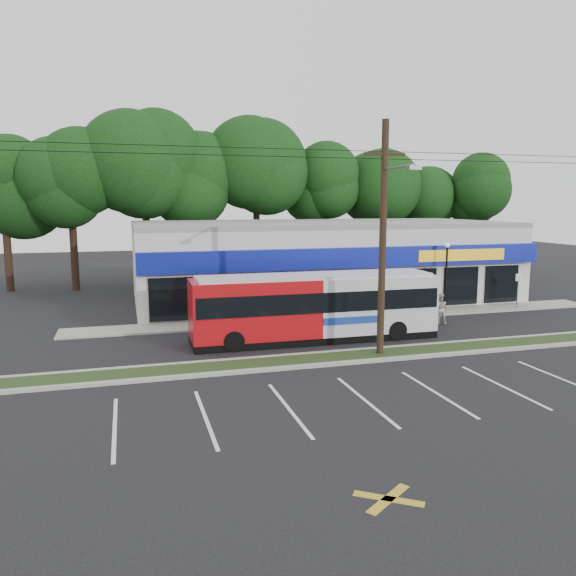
{
  "coord_description": "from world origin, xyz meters",
  "views": [
    {
      "loc": [
        -7.46,
        -20.68,
        6.62
      ],
      "look_at": [
        -0.01,
        5.0,
        2.53
      ],
      "focal_mm": 35.0,
      "sensor_mm": 36.0,
      "label": 1
    }
  ],
  "objects_px": {
    "utility_pole": "(380,231)",
    "metrobus": "(315,305)",
    "lamp_post": "(446,269)",
    "pedestrian_a": "(370,305)",
    "pedestrian_b": "(440,309)",
    "car_dark": "(375,305)",
    "sign_post": "(518,284)"
  },
  "relations": [
    {
      "from": "lamp_post",
      "to": "pedestrian_b",
      "type": "relative_size",
      "value": 2.47
    },
    {
      "from": "lamp_post",
      "to": "pedestrian_a",
      "type": "relative_size",
      "value": 2.67
    },
    {
      "from": "sign_post",
      "to": "metrobus",
      "type": "xyz_separation_m",
      "value": [
        -14.79,
        -4.08,
        0.15
      ]
    },
    {
      "from": "car_dark",
      "to": "pedestrian_a",
      "type": "relative_size",
      "value": 2.8
    },
    {
      "from": "lamp_post",
      "to": "metrobus",
      "type": "bearing_deg",
      "value": -156.3
    },
    {
      "from": "metrobus",
      "to": "pedestrian_b",
      "type": "xyz_separation_m",
      "value": [
        7.73,
        1.5,
        -0.85
      ]
    },
    {
      "from": "lamp_post",
      "to": "sign_post",
      "type": "distance_m",
      "value": 5.13
    },
    {
      "from": "metrobus",
      "to": "car_dark",
      "type": "relative_size",
      "value": 2.69
    },
    {
      "from": "lamp_post",
      "to": "pedestrian_a",
      "type": "distance_m",
      "value": 5.39
    },
    {
      "from": "car_dark",
      "to": "utility_pole",
      "type": "bearing_deg",
      "value": 164.77
    },
    {
      "from": "lamp_post",
      "to": "sign_post",
      "type": "xyz_separation_m",
      "value": [
        5.0,
        -0.23,
        -1.12
      ]
    },
    {
      "from": "utility_pole",
      "to": "pedestrian_a",
      "type": "relative_size",
      "value": 31.36
    },
    {
      "from": "sign_post",
      "to": "pedestrian_b",
      "type": "relative_size",
      "value": 1.29
    },
    {
      "from": "pedestrian_a",
      "to": "pedestrian_b",
      "type": "bearing_deg",
      "value": 134.5
    },
    {
      "from": "metrobus",
      "to": "pedestrian_b",
      "type": "height_order",
      "value": "metrobus"
    },
    {
      "from": "lamp_post",
      "to": "sign_post",
      "type": "height_order",
      "value": "lamp_post"
    },
    {
      "from": "utility_pole",
      "to": "lamp_post",
      "type": "height_order",
      "value": "utility_pole"
    },
    {
      "from": "sign_post",
      "to": "pedestrian_a",
      "type": "distance_m",
      "value": 10.08
    },
    {
      "from": "pedestrian_a",
      "to": "sign_post",
      "type": "bearing_deg",
      "value": 174.87
    },
    {
      "from": "pedestrian_b",
      "to": "sign_post",
      "type": "bearing_deg",
      "value": -140.58
    },
    {
      "from": "lamp_post",
      "to": "metrobus",
      "type": "height_order",
      "value": "lamp_post"
    },
    {
      "from": "sign_post",
      "to": "lamp_post",
      "type": "bearing_deg",
      "value": 177.42
    },
    {
      "from": "lamp_post",
      "to": "metrobus",
      "type": "relative_size",
      "value": 0.35
    },
    {
      "from": "metrobus",
      "to": "lamp_post",
      "type": "bearing_deg",
      "value": 24.44
    },
    {
      "from": "utility_pole",
      "to": "pedestrian_b",
      "type": "bearing_deg",
      "value": 39.73
    },
    {
      "from": "utility_pole",
      "to": "pedestrian_a",
      "type": "bearing_deg",
      "value": 67.62
    },
    {
      "from": "utility_pole",
      "to": "lamp_post",
      "type": "xyz_separation_m",
      "value": [
        8.17,
        7.87,
        -2.74
      ]
    },
    {
      "from": "metrobus",
      "to": "pedestrian_b",
      "type": "bearing_deg",
      "value": 11.71
    },
    {
      "from": "utility_pole",
      "to": "metrobus",
      "type": "relative_size",
      "value": 4.16
    },
    {
      "from": "lamp_post",
      "to": "pedestrian_b",
      "type": "xyz_separation_m",
      "value": [
        -2.06,
        -2.8,
        -1.81
      ]
    },
    {
      "from": "metrobus",
      "to": "sign_post",
      "type": "bearing_deg",
      "value": 16.13
    },
    {
      "from": "lamp_post",
      "to": "metrobus",
      "type": "distance_m",
      "value": 10.74
    }
  ]
}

